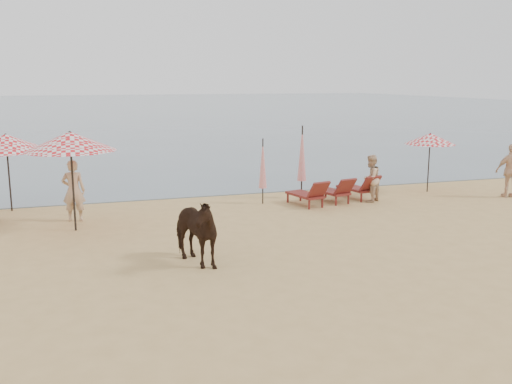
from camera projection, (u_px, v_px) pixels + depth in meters
ground at (336, 298)px, 10.78m from camera, size 120.00×120.00×0.00m
sea at (106, 107)px, 85.61m from camera, size 160.00×140.00×0.06m
lounger_cluster_right at (335, 190)px, 19.02m from camera, size 3.10×2.24×0.62m
umbrella_open_left_a at (70, 141)px, 15.12m from camera, size 2.39×2.39×2.72m
umbrella_open_left_b at (6, 142)px, 17.48m from camera, size 1.98×2.02×2.52m
umbrella_open_right at (430, 139)px, 20.60m from camera, size 1.78×1.78×2.17m
umbrella_closed_left at (263, 164)px, 18.72m from camera, size 0.26×0.26×2.17m
umbrella_closed_right at (302, 154)px, 19.57m from camera, size 0.31×0.31×2.52m
cow at (192, 230)px, 12.60m from camera, size 1.44×2.03×1.57m
beachgoer_left at (74, 191)px, 16.48m from camera, size 0.72×0.54×1.80m
beachgoer_right_a at (371, 178)px, 19.12m from camera, size 0.98×0.93×1.59m
beachgoer_right_b at (511, 171)px, 19.83m from camera, size 1.19×0.75×1.88m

